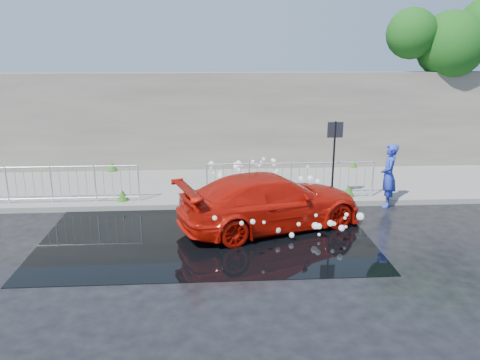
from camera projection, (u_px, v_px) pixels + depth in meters
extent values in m
plane|color=black|center=(185.00, 252.00, 10.76)|extent=(90.00, 90.00, 0.00)
cube|color=slate|center=(192.00, 186.00, 15.54)|extent=(30.00, 4.00, 0.15)
cube|color=slate|center=(190.00, 206.00, 13.61)|extent=(30.00, 0.25, 0.16)
cube|color=#5A534B|center=(193.00, 121.00, 17.14)|extent=(30.00, 0.60, 3.50)
cube|color=black|center=(207.00, 234.00, 11.75)|extent=(8.00, 5.00, 0.01)
cylinder|color=black|center=(333.00, 164.00, 13.64)|extent=(0.06, 0.06, 2.50)
cube|color=black|center=(335.00, 130.00, 13.37)|extent=(0.45, 0.04, 0.45)
cylinder|color=#332114|center=(446.00, 100.00, 18.54)|extent=(0.36, 0.36, 5.00)
sphere|color=#0F4212|center=(451.00, 45.00, 17.17)|extent=(2.50, 2.50, 2.50)
sphere|color=#0F4212|center=(412.00, 33.00, 16.97)|extent=(1.84, 1.84, 1.84)
cylinder|color=silver|center=(139.00, 183.00, 13.69)|extent=(0.05, 0.05, 1.10)
cylinder|color=silver|center=(49.00, 167.00, 13.40)|extent=(5.00, 0.04, 0.04)
cylinder|color=silver|center=(53.00, 198.00, 13.66)|extent=(5.00, 0.04, 0.04)
cylinder|color=silver|center=(207.00, 182.00, 13.81)|extent=(0.05, 0.05, 1.10)
cylinder|color=silver|center=(373.00, 179.00, 14.11)|extent=(0.05, 0.05, 1.10)
cylinder|color=silver|center=(291.00, 163.00, 13.82)|extent=(5.00, 0.04, 0.04)
cylinder|color=silver|center=(290.00, 194.00, 14.08)|extent=(5.00, 0.04, 0.04)
cone|color=#234D14|center=(122.00, 195.00, 13.81)|extent=(0.36, 0.36, 0.33)
cone|color=#234D14|center=(230.00, 191.00, 13.99)|extent=(0.44, 0.44, 0.44)
cone|color=#234D14|center=(349.00, 190.00, 14.22)|extent=(0.38, 0.38, 0.36)
cone|color=#234D14|center=(112.00, 166.00, 17.11)|extent=(0.42, 0.42, 0.34)
cone|color=#234D14|center=(353.00, 164.00, 17.66)|extent=(0.34, 0.34, 0.27)
sphere|color=white|center=(220.00, 207.00, 13.02)|extent=(0.15, 0.15, 0.15)
sphere|color=white|center=(271.00, 178.00, 14.10)|extent=(0.16, 0.16, 0.16)
sphere|color=white|center=(281.00, 183.00, 13.94)|extent=(0.12, 0.12, 0.12)
sphere|color=white|center=(220.00, 176.00, 13.93)|extent=(0.16, 0.16, 0.16)
sphere|color=white|center=(308.00, 167.00, 14.86)|extent=(0.10, 0.10, 0.10)
sphere|color=white|center=(203.00, 203.00, 13.16)|extent=(0.10, 0.10, 0.10)
sphere|color=white|center=(284.00, 185.00, 13.83)|extent=(0.10, 0.10, 0.10)
sphere|color=white|center=(278.00, 187.00, 13.59)|extent=(0.14, 0.14, 0.14)
sphere|color=white|center=(277.00, 178.00, 13.86)|extent=(0.11, 0.11, 0.11)
sphere|color=white|center=(261.00, 162.00, 14.81)|extent=(0.07, 0.07, 0.07)
sphere|color=white|center=(310.00, 178.00, 14.00)|extent=(0.17, 0.17, 0.17)
sphere|color=white|center=(223.00, 191.00, 13.39)|extent=(0.15, 0.15, 0.15)
sphere|color=white|center=(273.00, 160.00, 14.97)|extent=(0.12, 0.12, 0.12)
sphere|color=white|center=(301.00, 179.00, 13.94)|extent=(0.15, 0.15, 0.15)
sphere|color=white|center=(277.00, 171.00, 14.16)|extent=(0.09, 0.09, 0.09)
sphere|color=white|center=(265.00, 201.00, 13.40)|extent=(0.17, 0.17, 0.17)
sphere|color=white|center=(256.00, 165.00, 14.78)|extent=(0.06, 0.06, 0.06)
sphere|color=white|center=(221.00, 192.00, 13.30)|extent=(0.09, 0.09, 0.09)
sphere|color=white|center=(264.00, 159.00, 15.08)|extent=(0.11, 0.11, 0.11)
sphere|color=white|center=(239.00, 188.00, 13.68)|extent=(0.13, 0.13, 0.13)
sphere|color=white|center=(318.00, 181.00, 13.95)|extent=(0.14, 0.14, 0.14)
sphere|color=white|center=(238.00, 163.00, 14.96)|extent=(0.16, 0.16, 0.16)
sphere|color=white|center=(213.00, 199.00, 13.34)|extent=(0.08, 0.08, 0.08)
sphere|color=white|center=(283.00, 189.00, 13.64)|extent=(0.09, 0.09, 0.09)
sphere|color=white|center=(239.00, 171.00, 14.30)|extent=(0.08, 0.08, 0.08)
sphere|color=white|center=(220.00, 173.00, 14.29)|extent=(0.10, 0.10, 0.10)
sphere|color=white|center=(219.00, 191.00, 13.46)|extent=(0.06, 0.06, 0.06)
sphere|color=white|center=(320.00, 197.00, 13.31)|extent=(0.09, 0.09, 0.09)
sphere|color=white|center=(240.00, 164.00, 14.59)|extent=(0.08, 0.08, 0.08)
sphere|color=white|center=(226.00, 196.00, 13.18)|extent=(0.09, 0.09, 0.09)
sphere|color=white|center=(211.00, 168.00, 14.31)|extent=(0.06, 0.06, 0.06)
sphere|color=white|center=(235.00, 166.00, 14.76)|extent=(0.08, 0.08, 0.08)
sphere|color=white|center=(213.00, 173.00, 13.99)|extent=(0.07, 0.07, 0.07)
sphere|color=white|center=(274.00, 173.00, 14.21)|extent=(0.12, 0.12, 0.12)
sphere|color=white|center=(235.00, 164.00, 14.82)|extent=(0.11, 0.11, 0.11)
sphere|color=white|center=(297.00, 185.00, 13.70)|extent=(0.18, 0.18, 0.18)
sphere|color=white|center=(254.00, 203.00, 13.05)|extent=(0.13, 0.13, 0.13)
sphere|color=white|center=(259.00, 165.00, 14.70)|extent=(0.11, 0.11, 0.11)
sphere|color=white|center=(211.00, 163.00, 14.59)|extent=(0.16, 0.16, 0.16)
sphere|color=white|center=(241.00, 165.00, 14.55)|extent=(0.14, 0.14, 0.14)
sphere|color=white|center=(243.00, 173.00, 14.44)|extent=(0.09, 0.09, 0.09)
sphere|color=white|center=(255.00, 186.00, 13.77)|extent=(0.15, 0.15, 0.15)
sphere|color=white|center=(280.00, 189.00, 13.75)|extent=(0.17, 0.17, 0.17)
sphere|color=white|center=(239.00, 169.00, 14.25)|extent=(0.10, 0.10, 0.10)
sphere|color=white|center=(236.00, 166.00, 14.73)|extent=(0.17, 0.17, 0.17)
sphere|color=white|center=(215.00, 209.00, 12.99)|extent=(0.13, 0.13, 0.13)
sphere|color=white|center=(275.00, 161.00, 14.90)|extent=(0.10, 0.10, 0.10)
sphere|color=white|center=(253.00, 161.00, 14.79)|extent=(0.11, 0.11, 0.11)
sphere|color=white|center=(274.00, 165.00, 14.93)|extent=(0.10, 0.10, 0.10)
sphere|color=white|center=(253.00, 190.00, 13.53)|extent=(0.13, 0.13, 0.13)
sphere|color=white|center=(315.00, 226.00, 11.42)|extent=(0.17, 0.17, 0.17)
sphere|color=white|center=(299.00, 224.00, 10.38)|extent=(0.09, 0.09, 0.09)
sphere|color=white|center=(215.00, 218.00, 9.88)|extent=(0.10, 0.10, 0.10)
sphere|color=white|center=(360.00, 216.00, 10.23)|extent=(0.17, 0.17, 0.17)
sphere|color=white|center=(334.00, 224.00, 11.42)|extent=(0.10, 0.10, 0.10)
sphere|color=white|center=(278.00, 230.00, 11.32)|extent=(0.16, 0.16, 0.16)
sphere|color=white|center=(342.00, 228.00, 11.11)|extent=(0.15, 0.15, 0.15)
sphere|color=white|center=(319.00, 235.00, 11.39)|extent=(0.07, 0.07, 0.07)
sphere|color=white|center=(223.00, 230.00, 10.78)|extent=(0.17, 0.17, 0.17)
sphere|color=white|center=(346.00, 227.00, 11.44)|extent=(0.07, 0.07, 0.07)
sphere|color=white|center=(330.00, 223.00, 10.18)|extent=(0.14, 0.14, 0.14)
sphere|color=white|center=(210.00, 226.00, 10.90)|extent=(0.15, 0.15, 0.15)
sphere|color=white|center=(319.00, 226.00, 11.31)|extent=(0.15, 0.15, 0.15)
sphere|color=white|center=(347.00, 215.00, 10.47)|extent=(0.09, 0.09, 0.09)
sphere|color=white|center=(316.00, 215.00, 10.24)|extent=(0.08, 0.08, 0.08)
sphere|color=white|center=(292.00, 235.00, 11.30)|extent=(0.13, 0.13, 0.13)
sphere|color=white|center=(241.00, 223.00, 9.85)|extent=(0.09, 0.09, 0.09)
sphere|color=white|center=(345.00, 218.00, 10.35)|extent=(0.07, 0.07, 0.07)
sphere|color=white|center=(253.00, 222.00, 10.12)|extent=(0.12, 0.12, 0.12)
sphere|color=white|center=(216.00, 228.00, 11.33)|extent=(0.14, 0.14, 0.14)
sphere|color=white|center=(264.00, 222.00, 10.77)|extent=(0.08, 0.08, 0.08)
imported|color=#AC1006|center=(271.00, 201.00, 12.06)|extent=(5.23, 3.47, 1.41)
imported|color=#2539BB|center=(389.00, 176.00, 13.58)|extent=(0.63, 0.78, 1.87)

